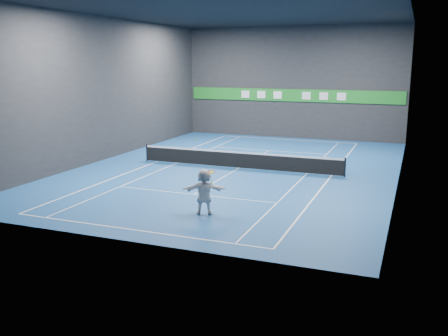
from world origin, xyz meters
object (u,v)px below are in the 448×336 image
at_px(tennis_ball, 197,139).
at_px(tennis_net, 239,159).
at_px(tennis_racket, 211,173).
at_px(player, 204,192).

distance_m(tennis_ball, tennis_net, 9.32).
relative_size(tennis_ball, tennis_racket, 0.11).
distance_m(tennis_ball, tennis_racket, 1.54).
height_order(tennis_ball, tennis_net, tennis_ball).
height_order(player, tennis_ball, tennis_ball).
height_order(tennis_net, tennis_racket, tennis_racket).
height_order(player, tennis_racket, player).
bearing_deg(tennis_net, tennis_ball, -81.59).
bearing_deg(tennis_ball, tennis_racket, -11.56).
relative_size(tennis_net, tennis_racket, 20.52).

